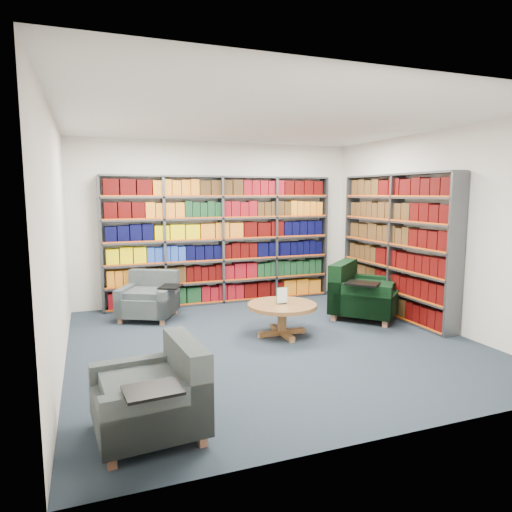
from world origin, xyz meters
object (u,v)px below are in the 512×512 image
object	(u,v)px
chair_teal_left	(150,299)
chair_green_right	(360,295)
chair_teal_front	(158,398)
coffee_table	(282,310)

from	to	relation	value
chair_teal_left	chair_green_right	bearing A→B (deg)	-19.94
chair_teal_front	coffee_table	bearing A→B (deg)	45.70
chair_green_right	chair_teal_front	size ratio (longest dim) A/B	1.32
chair_teal_left	chair_teal_front	distance (m)	3.57
chair_teal_front	coffee_table	xyz separation A→B (m)	(1.95, 2.00, 0.05)
chair_green_right	chair_teal_front	world-z (taller)	chair_green_right
chair_teal_left	chair_teal_front	xyz separation A→B (m)	(-0.39, -3.55, 0.01)
chair_teal_left	chair_teal_front	bearing A→B (deg)	-96.30
coffee_table	chair_teal_front	bearing A→B (deg)	-134.30
chair_teal_front	chair_green_right	bearing A→B (deg)	35.20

